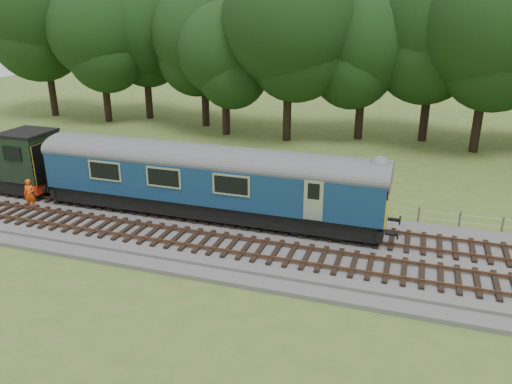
% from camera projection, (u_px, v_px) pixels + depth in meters
% --- Properties ---
extents(ground, '(120.00, 120.00, 0.00)m').
position_uv_depth(ground, '(285.00, 245.00, 23.91)').
color(ground, '#446926').
rests_on(ground, ground).
extents(ballast, '(70.00, 7.00, 0.35)m').
position_uv_depth(ballast, '(285.00, 242.00, 23.85)').
color(ballast, '#4C4C4F').
rests_on(ballast, ground).
extents(track_north, '(67.20, 2.40, 0.21)m').
position_uv_depth(track_north, '(292.00, 226.00, 25.01)').
color(track_north, black).
rests_on(track_north, ballast).
extents(track_south, '(67.20, 2.40, 0.21)m').
position_uv_depth(track_south, '(275.00, 252.00, 22.34)').
color(track_south, black).
rests_on(track_south, ballast).
extents(fence, '(64.00, 0.12, 1.00)m').
position_uv_depth(fence, '(306.00, 211.00, 27.92)').
color(fence, '#6B6054').
rests_on(fence, ground).
extents(tree_line, '(70.00, 8.00, 18.00)m').
position_uv_depth(tree_line, '(351.00, 138.00, 43.50)').
color(tree_line, black).
rests_on(tree_line, ground).
extents(dmu_railcar, '(18.05, 2.86, 3.88)m').
position_uv_depth(dmu_railcar, '(208.00, 175.00, 25.57)').
color(dmu_railcar, black).
rests_on(dmu_railcar, ground).
extents(worker, '(0.69, 0.55, 1.66)m').
position_uv_depth(worker, '(30.00, 194.00, 27.07)').
color(worker, '#FF4E0D').
rests_on(worker, ballast).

